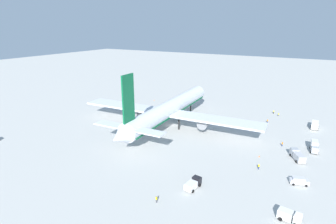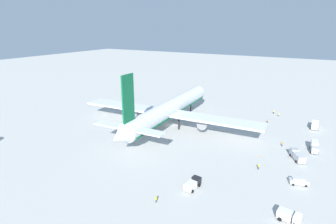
# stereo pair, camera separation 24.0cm
# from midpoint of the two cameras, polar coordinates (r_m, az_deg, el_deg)

# --- Properties ---
(ground_plane) EXTENTS (600.00, 600.00, 0.00)m
(ground_plane) POSITION_cam_midpoint_polar(r_m,az_deg,el_deg) (117.06, 0.46, -2.70)
(ground_plane) COLOR #B2B2AD
(airliner) EXTENTS (76.05, 78.54, 26.30)m
(airliner) POSITION_cam_midpoint_polar(r_m,az_deg,el_deg) (113.53, 0.21, 0.56)
(airliner) COLOR silver
(airliner) RESTS_ON ground
(service_truck_0) EXTENTS (6.24, 2.76, 2.94)m
(service_truck_0) POSITION_cam_midpoint_polar(r_m,az_deg,el_deg) (127.55, 28.26, -2.36)
(service_truck_0) COLOR white
(service_truck_0) RESTS_ON ground
(service_truck_1) EXTENTS (5.62, 2.99, 2.43)m
(service_truck_1) POSITION_cam_midpoint_polar(r_m,az_deg,el_deg) (73.61, 5.15, -14.70)
(service_truck_1) COLOR black
(service_truck_1) RESTS_ON ground
(service_truck_2) EXTENTS (7.16, 5.27, 2.72)m
(service_truck_2) POSITION_cam_midpoint_polar(r_m,az_deg,el_deg) (96.26, 25.31, -8.18)
(service_truck_2) COLOR #999EA5
(service_truck_2) RESTS_ON ground
(service_truck_3) EXTENTS (2.99, 5.01, 2.41)m
(service_truck_3) POSITION_cam_midpoint_polar(r_m,az_deg,el_deg) (68.20, 23.89, -19.18)
(service_truck_3) COLOR white
(service_truck_3) RESTS_ON ground
(service_truck_4) EXTENTS (6.69, 2.81, 3.24)m
(service_truck_4) POSITION_cam_midpoint_polar(r_m,az_deg,el_deg) (105.18, 28.17, -6.29)
(service_truck_4) COLOR #999EA5
(service_truck_4) RESTS_ON ground
(service_van) EXTENTS (3.25, 5.13, 1.97)m
(service_van) POSITION_cam_midpoint_polar(r_m,az_deg,el_deg) (82.75, 25.60, -12.82)
(service_van) COLOR silver
(service_van) RESTS_ON ground
(ground_worker_0) EXTENTS (0.53, 0.53, 1.78)m
(ground_worker_0) POSITION_cam_midpoint_polar(r_m,az_deg,el_deg) (86.26, 18.32, -10.74)
(ground_worker_0) COLOR navy
(ground_worker_0) RESTS_ON ground
(ground_worker_1) EXTENTS (0.49, 0.49, 1.69)m
(ground_worker_1) POSITION_cam_midpoint_polar(r_m,az_deg,el_deg) (68.65, -2.53, -17.72)
(ground_worker_1) COLOR #3F3F47
(ground_worker_1) RESTS_ON ground
(ground_worker_2) EXTENTS (0.48, 0.48, 1.64)m
(ground_worker_2) POSITION_cam_midpoint_polar(r_m,az_deg,el_deg) (104.57, 22.66, -6.18)
(ground_worker_2) COLOR navy
(ground_worker_2) RESTS_ON ground
(ground_worker_3) EXTENTS (0.55, 0.55, 1.71)m
(ground_worker_3) POSITION_cam_midpoint_polar(r_m,az_deg,el_deg) (141.22, 21.13, 0.03)
(ground_worker_3) COLOR black
(ground_worker_3) RESTS_ON ground
(ground_worker_4) EXTENTS (0.56, 0.56, 1.63)m
(ground_worker_4) POSITION_cam_midpoint_polar(r_m,az_deg,el_deg) (137.99, 22.00, -0.49)
(ground_worker_4) COLOR #3F3F47
(ground_worker_4) RESTS_ON ground
(ground_worker_5) EXTENTS (0.53, 0.53, 1.71)m
(ground_worker_5) POSITION_cam_midpoint_polar(r_m,az_deg,el_deg) (126.64, 19.99, -1.79)
(ground_worker_5) COLOR navy
(ground_worker_5) RESTS_ON ground
(traffic_cone_0) EXTENTS (0.36, 0.36, 0.55)m
(traffic_cone_0) POSITION_cam_midpoint_polar(r_m,az_deg,el_deg) (155.20, -2.95, 2.49)
(traffic_cone_0) COLOR orange
(traffic_cone_0) RESTS_ON ground
(traffic_cone_1) EXTENTS (0.36, 0.36, 0.55)m
(traffic_cone_1) POSITION_cam_midpoint_polar(r_m,az_deg,el_deg) (94.05, 18.42, -8.74)
(traffic_cone_1) COLOR orange
(traffic_cone_1) RESTS_ON ground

